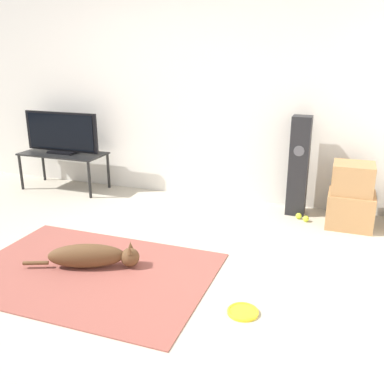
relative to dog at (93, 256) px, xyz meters
The scene contains 12 objects.
ground_plane 0.17m from the dog, 147.50° to the left, with size 12.00×12.00×0.00m, color #BCB29E.
wall_back 2.46m from the dog, 92.83° to the left, with size 8.00×0.06×2.55m.
area_rug 0.13m from the dog, 77.73° to the right, with size 2.00×1.40×0.01m.
dog is the anchor object (origin of this frame).
frisbee 1.37m from the dog, ahead, with size 0.22×0.22×0.03m.
cardboard_box_lower 2.66m from the dog, 40.35° to the left, with size 0.46×0.44×0.36m.
cardboard_box_upper 2.68m from the dog, 40.47° to the left, with size 0.40×0.38×0.31m.
floor_speaker 2.44m from the dog, 52.72° to the left, with size 0.21×0.21×1.10m.
tv_stand 2.40m from the dog, 130.85° to the left, with size 1.11×0.51×0.49m.
tv 2.47m from the dog, 130.81° to the left, with size 1.05×0.20×0.53m.
tennis_ball_by_boxes 2.32m from the dog, 46.55° to the left, with size 0.07×0.07×0.07m.
tennis_ball_near_speaker 2.31m from the dog, 49.06° to the left, with size 0.07×0.07×0.07m.
Camera 1 is at (2.00, -2.84, 1.75)m, focal length 40.00 mm.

